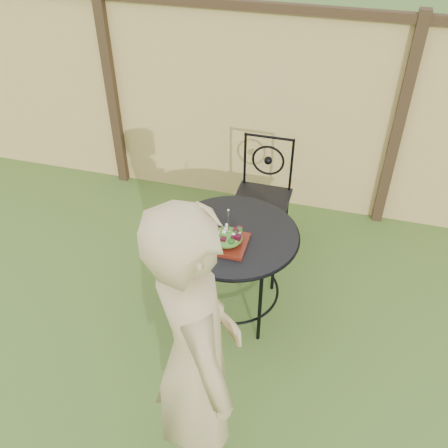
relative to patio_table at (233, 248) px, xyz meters
The scene contains 9 objects.
ground 0.96m from the patio_table, 109.83° to the right, with size 60.00×60.00×0.00m, color #2A4C18.
fence 1.55m from the patio_table, 99.85° to the left, with size 8.00×0.12×1.90m.
patio_table is the anchor object (origin of this frame).
patio_chair 0.87m from the patio_table, 87.46° to the left, with size 0.46×0.46×0.95m.
diner 1.24m from the patio_table, 83.92° to the right, with size 0.67×0.44×1.84m, color tan.
salad_plate 0.20m from the patio_table, 95.18° to the right, with size 0.27×0.27×0.02m, color #4A120A.
salad 0.24m from the patio_table, 95.18° to the right, with size 0.21×0.21×0.08m, color #235614.
fork 0.36m from the patio_table, 90.75° to the right, with size 0.01×0.01×0.18m, color silver.
drinking_glass 0.39m from the patio_table, 168.19° to the right, with size 0.08×0.08×0.14m, color #0DA29F.
Camera 1 is at (0.90, -1.86, 2.90)m, focal length 40.00 mm.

